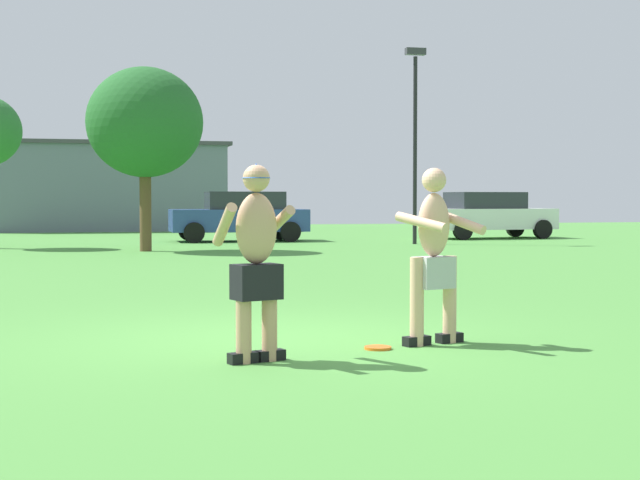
% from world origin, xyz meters
% --- Properties ---
extents(ground_plane, '(80.00, 80.00, 0.00)m').
position_xyz_m(ground_plane, '(0.00, 0.00, 0.00)').
color(ground_plane, '#4C8E3D').
extents(player_with_cap, '(0.66, 0.69, 1.66)m').
position_xyz_m(player_with_cap, '(-0.33, -1.24, 0.90)').
color(player_with_cap, black).
rests_on(player_with_cap, ground_plane).
extents(player_in_gray, '(0.80, 0.67, 1.65)m').
position_xyz_m(player_in_gray, '(1.45, -0.68, 0.86)').
color(player_in_gray, black).
rests_on(player_in_gray, ground_plane).
extents(frisbee, '(0.25, 0.25, 0.03)m').
position_xyz_m(frisbee, '(0.85, -0.84, 0.01)').
color(frisbee, orange).
rests_on(frisbee, ground_plane).
extents(car_white_mid_lot, '(4.45, 2.35, 1.58)m').
position_xyz_m(car_white_mid_lot, '(11.58, 21.29, 0.82)').
color(car_white_mid_lot, white).
rests_on(car_white_mid_lot, ground_plane).
extents(car_blue_far_end, '(4.30, 2.02, 1.58)m').
position_xyz_m(car_blue_far_end, '(2.96, 21.08, 0.82)').
color(car_blue_far_end, '#2D478C').
rests_on(car_blue_far_end, ground_plane).
extents(lamp_post, '(0.60, 0.24, 5.83)m').
position_xyz_m(lamp_post, '(7.77, 18.02, 3.57)').
color(lamp_post, black).
rests_on(lamp_post, ground_plane).
extents(outbuilding_behind_lot, '(10.25, 5.83, 3.73)m').
position_xyz_m(outbuilding_behind_lot, '(-1.05, 33.20, 1.87)').
color(outbuilding_behind_lot, slate).
rests_on(outbuilding_behind_lot, ground_plane).
extents(tree_behind_players, '(2.99, 2.99, 4.74)m').
position_xyz_m(tree_behind_players, '(-0.29, 15.94, 3.31)').
color(tree_behind_players, brown).
rests_on(tree_behind_players, ground_plane).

